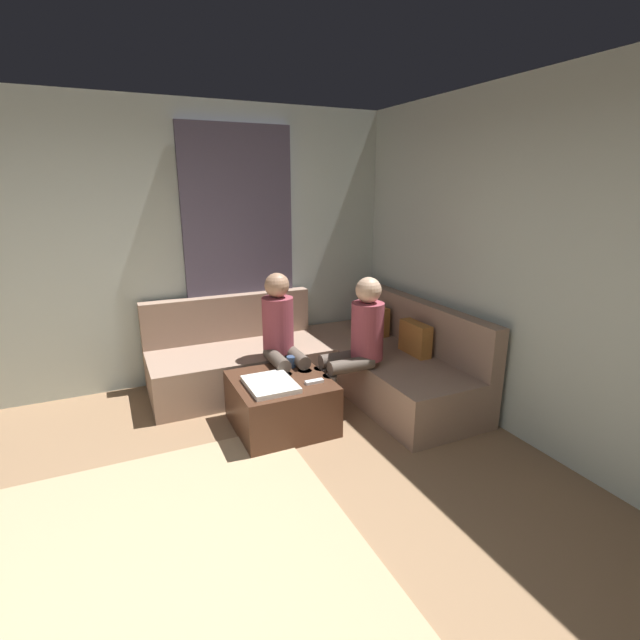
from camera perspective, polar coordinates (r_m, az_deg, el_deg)
wall_back at (r=3.45m, az=32.93°, el=3.68°), size 6.00×0.12×2.70m
wall_left at (r=4.77m, az=-25.43°, el=7.48°), size 0.12×6.00×2.70m
curtain_panel at (r=4.85m, az=-9.68°, el=7.72°), size 0.06×1.10×2.50m
area_rug at (r=2.78m, az=-18.94°, el=-29.10°), size 2.60×2.20×0.01m
sectional_couch at (r=4.59m, az=0.44°, el=-5.05°), size 2.10×2.55×0.87m
ottoman at (r=3.94m, az=-4.75°, el=-10.01°), size 0.76×0.76×0.42m
folded_blanket at (r=3.72m, az=-6.05°, el=-7.77°), size 0.44×0.36×0.04m
coffee_mug at (r=4.08m, az=-3.53°, el=-5.07°), size 0.08×0.08×0.10m
game_remote at (r=3.77m, az=-0.70°, el=-7.49°), size 0.05×0.15×0.02m
person_on_couch_back at (r=4.03m, az=4.54°, el=-2.50°), size 0.30×0.60×1.20m
person_on_couch_side at (r=4.16m, az=-4.65°, el=-1.87°), size 0.60×0.30×1.20m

